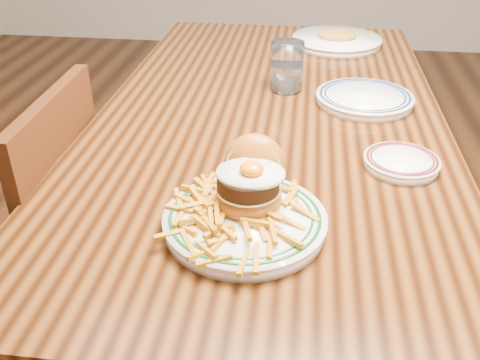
# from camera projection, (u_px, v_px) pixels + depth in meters

# --- Properties ---
(floor) EXTENTS (6.00, 6.00, 0.00)m
(floor) POSITION_uv_depth(u_px,v_px,m) (263.00, 326.00, 1.72)
(floor) COLOR black
(floor) RESTS_ON ground
(table) EXTENTS (0.85, 1.60, 0.75)m
(table) POSITION_uv_depth(u_px,v_px,m) (269.00, 143.00, 1.38)
(table) COLOR black
(table) RESTS_ON floor
(chair_left) EXTENTS (0.42, 0.42, 0.88)m
(chair_left) POSITION_uv_depth(u_px,v_px,m) (32.00, 251.00, 1.31)
(chair_left) COLOR #40220D
(chair_left) RESTS_ON floor
(main_plate) EXTENTS (0.28, 0.29, 0.13)m
(main_plate) POSITION_uv_depth(u_px,v_px,m) (247.00, 206.00, 0.91)
(main_plate) COLOR white
(main_plate) RESTS_ON table
(side_plate) EXTENTS (0.15, 0.16, 0.02)m
(side_plate) POSITION_uv_depth(u_px,v_px,m) (401.00, 162.00, 1.09)
(side_plate) COLOR white
(side_plate) RESTS_ON table
(rear_plate) EXTENTS (0.25, 0.25, 0.03)m
(rear_plate) POSITION_uv_depth(u_px,v_px,m) (365.00, 98.00, 1.37)
(rear_plate) COLOR white
(rear_plate) RESTS_ON table
(water_glass) EXTENTS (0.09, 0.09, 0.13)m
(water_glass) POSITION_uv_depth(u_px,v_px,m) (287.00, 69.00, 1.43)
(water_glass) COLOR white
(water_glass) RESTS_ON table
(far_plate) EXTENTS (0.30, 0.30, 0.05)m
(far_plate) POSITION_uv_depth(u_px,v_px,m) (337.00, 40.00, 1.79)
(far_plate) COLOR white
(far_plate) RESTS_ON table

